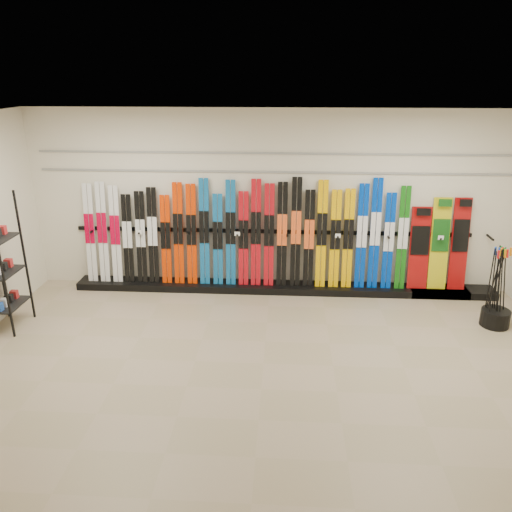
{
  "coord_description": "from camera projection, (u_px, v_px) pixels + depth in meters",
  "views": [
    {
      "loc": [
        0.24,
        -5.52,
        3.52
      ],
      "look_at": [
        -0.16,
        1.0,
        1.1
      ],
      "focal_mm": 35.0,
      "sensor_mm": 36.0,
      "label": 1
    }
  ],
  "objects": [
    {
      "name": "floor",
      "position": [
        263.0,
        363.0,
        6.4
      ],
      "size": [
        8.0,
        8.0,
        0.0
      ],
      "primitive_type": "plane",
      "color": "gray",
      "rests_on": "ground"
    },
    {
      "name": "back_wall",
      "position": [
        271.0,
        202.0,
        8.22
      ],
      "size": [
        8.0,
        0.0,
        8.0
      ],
      "primitive_type": "plane",
      "rotation": [
        1.57,
        0.0,
        0.0
      ],
      "color": "beige",
      "rests_on": "floor"
    },
    {
      "name": "ceiling",
      "position": [
        265.0,
        123.0,
        5.36
      ],
      "size": [
        8.0,
        8.0,
        0.0
      ],
      "primitive_type": "plane",
      "rotation": [
        3.14,
        0.0,
        0.0
      ],
      "color": "silver",
      "rests_on": "back_wall"
    },
    {
      "name": "ski_rack_base",
      "position": [
        283.0,
        288.0,
        8.5
      ],
      "size": [
        8.0,
        0.4,
        0.12
      ],
      "primitive_type": "cube",
      "color": "black",
      "rests_on": "floor"
    },
    {
      "name": "skis",
      "position": [
        245.0,
        236.0,
        8.27
      ],
      "size": [
        5.38,
        0.22,
        1.82
      ],
      "color": "silver",
      "rests_on": "ski_rack_base"
    },
    {
      "name": "snowboards",
      "position": [
        439.0,
        246.0,
        8.15
      ],
      "size": [
        0.94,
        0.23,
        1.51
      ],
      "color": "#990C0C",
      "rests_on": "ski_rack_base"
    },
    {
      "name": "accessory_rack",
      "position": [
        0.0,
        264.0,
        7.0
      ],
      "size": [
        0.4,
        0.6,
        1.97
      ],
      "primitive_type": "cube",
      "color": "black",
      "rests_on": "floor"
    },
    {
      "name": "pole_bin",
      "position": [
        495.0,
        318.0,
        7.32
      ],
      "size": [
        0.41,
        0.41,
        0.25
      ],
      "primitive_type": "cylinder",
      "color": "black",
      "rests_on": "floor"
    },
    {
      "name": "ski_poles",
      "position": [
        496.0,
        287.0,
        7.18
      ],
      "size": [
        0.35,
        0.27,
        1.18
      ],
      "color": "black",
      "rests_on": "pole_bin"
    },
    {
      "name": "slatwall_rail_0",
      "position": [
        271.0,
        172.0,
        8.03
      ],
      "size": [
        7.6,
        0.02,
        0.03
      ],
      "primitive_type": "cube",
      "color": "gray",
      "rests_on": "back_wall"
    },
    {
      "name": "slatwall_rail_1",
      "position": [
        271.0,
        153.0,
        7.92
      ],
      "size": [
        7.6,
        0.02,
        0.03
      ],
      "primitive_type": "cube",
      "color": "gray",
      "rests_on": "back_wall"
    }
  ]
}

